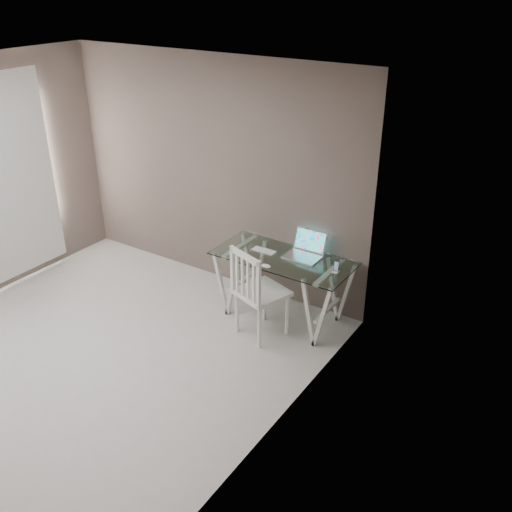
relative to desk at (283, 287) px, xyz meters
The scene contains 7 objects.
room 2.59m from the desk, 124.56° to the right, with size 4.50×4.52×2.71m.
desk is the anchor object (origin of this frame).
chair 0.50m from the desk, 96.00° to the right, with size 0.59×0.59×1.02m.
laptop 0.49m from the desk, 46.22° to the left, with size 0.37×0.35×0.26m.
keyboard 0.45m from the desk, behind, with size 0.28×0.12×0.01m, color silver.
mouse 0.48m from the desk, 96.71° to the right, with size 0.11×0.06×0.03m, color white.
phone_dock 0.73m from the desk, ahead, with size 0.07×0.07×0.12m.
Camera 1 is at (3.89, -2.82, 3.49)m, focal length 40.00 mm.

